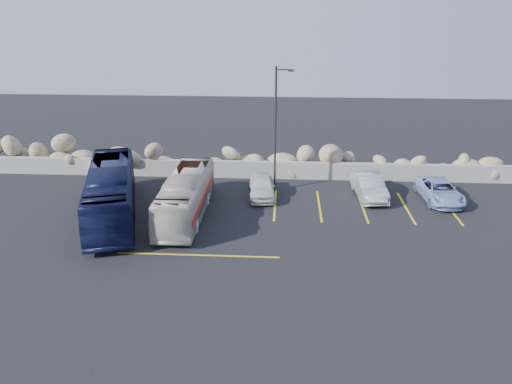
# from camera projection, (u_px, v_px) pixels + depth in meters

# --- Properties ---
(ground) EXTENTS (90.00, 90.00, 0.00)m
(ground) POSITION_uv_depth(u_px,v_px,m) (218.00, 258.00, 24.12)
(ground) COLOR black
(ground) RESTS_ON ground
(seawall) EXTENTS (60.00, 0.40, 1.20)m
(seawall) POSITION_uv_depth(u_px,v_px,m) (240.00, 169.00, 35.11)
(seawall) COLOR gray
(seawall) RESTS_ON ground
(riprap_pile) EXTENTS (54.00, 2.80, 2.60)m
(riprap_pile) POSITION_uv_depth(u_px,v_px,m) (241.00, 155.00, 35.99)
(riprap_pile) COLOR #8B775B
(riprap_pile) RESTS_ON ground
(parking_lines) EXTENTS (18.16, 9.36, 0.01)m
(parking_lines) POSITION_uv_depth(u_px,v_px,m) (309.00, 215.00, 29.05)
(parking_lines) COLOR yellow
(parking_lines) RESTS_ON ground
(lamppost) EXTENTS (1.14, 0.18, 8.00)m
(lamppost) POSITION_uv_depth(u_px,v_px,m) (276.00, 126.00, 31.33)
(lamppost) COLOR #302E2B
(lamppost) RESTS_ON ground
(vintage_bus) EXTENTS (2.13, 8.85, 2.46)m
(vintage_bus) POSITION_uv_depth(u_px,v_px,m) (186.00, 196.00, 28.53)
(vintage_bus) COLOR beige
(vintage_bus) RESTS_ON ground
(tour_coach) EXTENTS (5.32, 10.75, 2.92)m
(tour_coach) POSITION_uv_depth(u_px,v_px,m) (111.00, 193.00, 28.34)
(tour_coach) COLOR #101435
(tour_coach) RESTS_ON ground
(car_a) EXTENTS (1.86, 4.06, 1.35)m
(car_a) POSITION_uv_depth(u_px,v_px,m) (262.00, 186.00, 31.58)
(car_a) COLOR silver
(car_a) RESTS_ON ground
(car_b) EXTENTS (1.95, 4.58, 1.47)m
(car_b) POSITION_uv_depth(u_px,v_px,m) (369.00, 186.00, 31.52)
(car_b) COLOR #ADACB1
(car_b) RESTS_ON ground
(car_d) EXTENTS (2.39, 4.66, 1.26)m
(car_d) POSITION_uv_depth(u_px,v_px,m) (440.00, 191.00, 30.93)
(car_d) COLOR #97A8D6
(car_d) RESTS_ON ground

